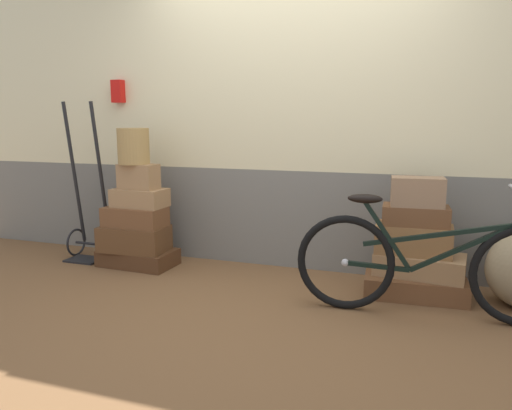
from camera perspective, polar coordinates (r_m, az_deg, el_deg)
ground at (r=3.50m, az=1.03°, el=-11.37°), size 8.52×5.20×0.06m
station_building at (r=4.07m, az=4.95°, el=12.26°), size 6.52×0.74×2.80m
suitcase_0 at (r=4.32m, az=-13.79°, el=-6.05°), size 0.66×0.40×0.14m
suitcase_1 at (r=4.27m, az=-14.21°, el=-3.84°), size 0.58×0.36×0.21m
suitcase_2 at (r=4.22m, az=-14.13°, el=-1.35°), size 0.51×0.29×0.17m
suitcase_3 at (r=4.20m, az=-13.59°, el=0.84°), size 0.45×0.28×0.15m
suitcase_4 at (r=4.17m, az=-13.75°, el=3.29°), size 0.34×0.20×0.21m
suitcase_5 at (r=3.68m, az=18.30°, el=-9.09°), size 0.72×0.41×0.15m
suitcase_6 at (r=3.66m, az=18.80°, el=-6.71°), size 0.64×0.39×0.16m
suitcase_7 at (r=3.61m, az=18.16°, el=-3.88°), size 0.53×0.27×0.21m
suitcase_8 at (r=3.58m, az=18.38°, el=-1.16°), size 0.46×0.27×0.14m
suitcase_9 at (r=3.53m, az=18.59°, el=1.50°), size 0.37×0.23×0.20m
wicker_basket at (r=4.17m, az=-14.33°, el=6.78°), size 0.26×0.26×0.30m
luggage_trolley at (r=4.60m, az=-19.20°, el=-1.58°), size 0.36×0.35×1.40m
bicycle at (r=3.24m, az=19.95°, el=-6.78°), size 1.71×0.46×0.85m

